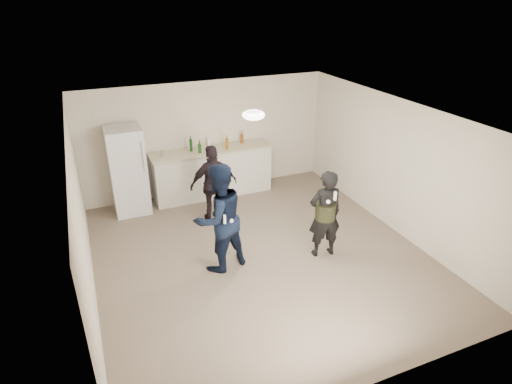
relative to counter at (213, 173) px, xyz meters
name	(u,v)px	position (x,y,z in m)	size (l,w,h in m)	color
floor	(260,255)	(0.01, -2.67, -0.53)	(6.00, 6.00, 0.00)	#6B5B4C
ceiling	(261,117)	(0.01, -2.67, 1.98)	(6.00, 6.00, 0.00)	silver
wall_back	(207,138)	(0.01, 0.33, 0.72)	(6.00, 6.00, 0.00)	beige
wall_front	(374,305)	(0.01, -5.67, 0.72)	(6.00, 6.00, 0.00)	beige
wall_left	(82,224)	(-2.74, -2.67, 0.72)	(6.00, 6.00, 0.00)	beige
wall_right	(397,167)	(2.76, -2.67, 0.72)	(6.00, 6.00, 0.00)	beige
counter	(213,173)	(0.00, 0.00, 0.00)	(2.60, 0.56, 1.05)	beige
counter_top	(212,150)	(0.00, 0.00, 0.55)	(2.68, 0.64, 0.04)	beige
fridge	(128,171)	(-1.81, -0.07, 0.38)	(0.70, 0.70, 1.80)	silver
fridge_handle	(143,157)	(-1.53, -0.44, 0.78)	(0.02, 0.02, 0.60)	silver
ceiling_dome	(254,115)	(0.01, -2.37, 1.93)	(0.36, 0.36, 0.16)	white
shaker	(162,154)	(-1.09, -0.09, 0.65)	(0.08, 0.08, 0.17)	silver
man	(219,218)	(-0.73, -2.70, 0.40)	(0.90, 0.70, 1.85)	#0E1D3B
woman	(325,214)	(1.04, -3.04, 0.27)	(0.58, 0.38, 1.59)	black
camo_shorts	(325,211)	(1.04, -3.04, 0.32)	(0.34, 0.34, 0.28)	#2F3618
spectator	(214,184)	(-0.33, -1.15, 0.27)	(0.93, 0.39, 1.59)	black
remote_man	(224,219)	(-0.73, -2.98, 0.53)	(0.04, 0.04, 0.15)	white
nunchuk_man	(231,221)	(-0.61, -2.95, 0.45)	(0.07, 0.07, 0.07)	white
remote_woman	(335,196)	(1.04, -3.29, 0.72)	(0.04, 0.04, 0.15)	white
nunchuk_woman	(328,202)	(0.94, -3.26, 0.62)	(0.07, 0.07, 0.07)	white
bottle_cluster	(216,144)	(0.11, 0.01, 0.67)	(1.26, 0.34, 0.27)	brown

